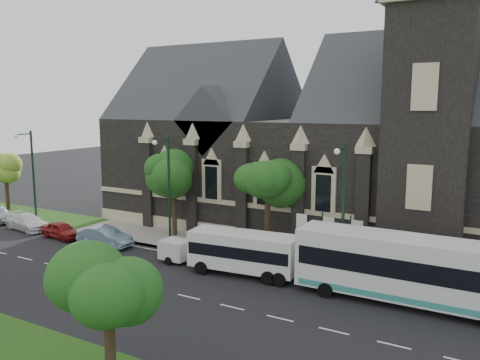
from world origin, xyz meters
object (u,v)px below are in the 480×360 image
Objects in this scene: banner_flag_left at (299,232)px; shuttle_bus at (244,251)px; car_far_red at (62,230)px; car_far_white at (27,222)px; street_lamp_near at (342,204)px; banner_flag_right at (354,239)px; tree_walk_left at (177,171)px; sedan at (105,237)px; box_trailer at (175,250)px; street_lamp_mid at (167,186)px; tour_coach at (414,269)px; tree_walk_right at (272,178)px; street_lamp_far at (31,172)px; banner_flag_center at (326,235)px; tree_park_east at (114,281)px; tree_walk_far at (8,168)px.

banner_flag_left is 4.63m from shuttle_bus.
car_far_white reaches higher than car_far_red.
banner_flag_right is at bearing 81.44° from street_lamp_near.
car_far_white is (-5.06, 0.43, 0.03)m from car_far_red.
street_lamp_near is at bearing -27.18° from banner_flag_left.
tree_walk_left is at bearing 167.13° from street_lamp_near.
banner_flag_right is at bearing -81.15° from sedan.
street_lamp_near is 1.88× the size of sedan.
car_far_red is (-12.43, 0.34, -0.22)m from box_trailer.
shuttle_bus is at bearing -148.50° from banner_flag_right.
street_lamp_mid is 0.67× the size of tour_coach.
tree_walk_right is 1.02× the size of shuttle_bus.
tree_walk_left reaches higher than car_far_red.
tree_walk_left reaches higher than sedan.
tour_coach is 3.29× the size of car_far_red.
sedan is at bearing -179.94° from tour_coach.
banner_flag_left is at bearing 180.00° from banner_flag_right.
street_lamp_far is 7.58m from car_far_red.
banner_flag_center is at bearing -76.22° from car_far_white.
tree_walk_left is 11.15m from car_far_red.
tree_park_east is at bearing -58.21° from street_lamp_mid.
shuttle_bus is (0.69, -5.62, -4.16)m from tree_walk_right.
street_lamp_mid is 2.25× the size of banner_flag_center.
street_lamp_far is at bearing -21.50° from tree_walk_far.
tree_walk_far is at bearing 158.50° from street_lamp_far.
banner_flag_left is 25.73m from car_far_white.
box_trailer is at bearing -6.78° from street_lamp_far.
street_lamp_mid is 12.73m from banner_flag_center.
street_lamp_mid is at bearing 180.00° from street_lamp_near.
tree_walk_far reaches higher than tour_coach.
banner_flag_left is at bearing -73.54° from car_far_red.
street_lamp_mid is 1.18× the size of shuttle_bus.
shuttle_bus is at bearing -14.22° from street_lamp_mid.
tree_walk_right is 1.95× the size of banner_flag_center.
tree_walk_far is at bearing 178.23° from banner_flag_right.
street_lamp_mid is (-7.21, -3.62, -0.71)m from tree_walk_right.
banner_flag_right is 19.85m from sedan.
tree_walk_right is at bearing 98.42° from tree_park_east.
tree_walk_far is 8.42m from street_lamp_far.
street_lamp_far reaches higher than tree_walk_left.
shuttle_bus is at bearing 98.95° from tree_park_east.
street_lamp_near is at bearing -86.58° from sedan.
banner_flag_right is 7.52m from shuttle_bus.
sedan is (-19.45, -3.63, -1.59)m from banner_flag_right.
banner_flag_center is at bearing 180.00° from banner_flag_right.
shuttle_bus is (-2.27, 14.41, -2.96)m from tree_park_east.
banner_flag_right reaches higher than tour_coach.
banner_flag_right is 0.83× the size of sedan.
banner_flag_center is (2.00, 0.00, 0.00)m from banner_flag_left.
street_lamp_far is at bearing -171.14° from tree_walk_right.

